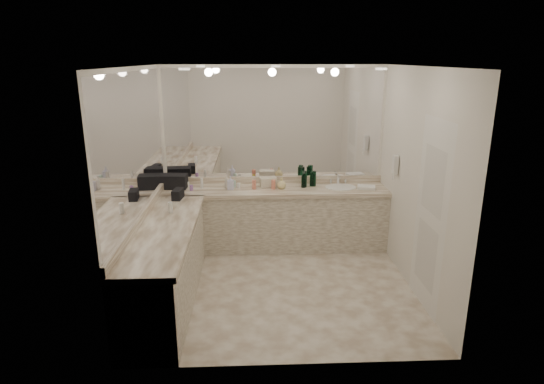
{
  "coord_description": "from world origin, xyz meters",
  "views": [
    {
      "loc": [
        -0.31,
        -5.02,
        2.69
      ],
      "look_at": [
        -0.07,
        0.4,
        1.08
      ],
      "focal_mm": 30.0,
      "sensor_mm": 36.0,
      "label": 1
    }
  ],
  "objects_px": {
    "hand_towel": "(366,187)",
    "black_toiletry_bag": "(175,182)",
    "soap_bottle_b": "(230,183)",
    "sink": "(341,188)",
    "wall_phone": "(395,164)",
    "soap_bottle_c": "(282,183)",
    "cream_cosmetic_case": "(268,182)",
    "soap_bottle_a": "(227,181)"
  },
  "relations": [
    {
      "from": "hand_towel",
      "to": "cream_cosmetic_case",
      "type": "bearing_deg",
      "value": 173.69
    },
    {
      "from": "black_toiletry_bag",
      "to": "cream_cosmetic_case",
      "type": "xyz_separation_m",
      "value": [
        1.33,
        0.01,
        -0.03
      ]
    },
    {
      "from": "wall_phone",
      "to": "black_toiletry_bag",
      "type": "height_order",
      "value": "wall_phone"
    },
    {
      "from": "hand_towel",
      "to": "soap_bottle_c",
      "type": "relative_size",
      "value": 1.53
    },
    {
      "from": "hand_towel",
      "to": "soap_bottle_b",
      "type": "height_order",
      "value": "soap_bottle_b"
    },
    {
      "from": "wall_phone",
      "to": "soap_bottle_c",
      "type": "xyz_separation_m",
      "value": [
        -1.46,
        0.47,
        -0.37
      ]
    },
    {
      "from": "hand_towel",
      "to": "soap_bottle_c",
      "type": "xyz_separation_m",
      "value": [
        -1.21,
        0.05,
        0.06
      ]
    },
    {
      "from": "cream_cosmetic_case",
      "to": "soap_bottle_a",
      "type": "distance_m",
      "value": 0.59
    },
    {
      "from": "sink",
      "to": "cream_cosmetic_case",
      "type": "xyz_separation_m",
      "value": [
        -1.04,
        0.08,
        0.07
      ]
    },
    {
      "from": "wall_phone",
      "to": "hand_towel",
      "type": "distance_m",
      "value": 0.65
    },
    {
      "from": "sink",
      "to": "soap_bottle_c",
      "type": "relative_size",
      "value": 2.7
    },
    {
      "from": "cream_cosmetic_case",
      "to": "soap_bottle_b",
      "type": "distance_m",
      "value": 0.55
    },
    {
      "from": "cream_cosmetic_case",
      "to": "soap_bottle_b",
      "type": "height_order",
      "value": "soap_bottle_b"
    },
    {
      "from": "soap_bottle_a",
      "to": "hand_towel",
      "type": "bearing_deg",
      "value": -3.91
    },
    {
      "from": "soap_bottle_c",
      "to": "wall_phone",
      "type": "bearing_deg",
      "value": -17.91
    },
    {
      "from": "hand_towel",
      "to": "soap_bottle_a",
      "type": "distance_m",
      "value": 1.99
    },
    {
      "from": "black_toiletry_bag",
      "to": "hand_towel",
      "type": "distance_m",
      "value": 2.73
    },
    {
      "from": "soap_bottle_b",
      "to": "black_toiletry_bag",
      "type": "bearing_deg",
      "value": 172.98
    },
    {
      "from": "soap_bottle_a",
      "to": "soap_bottle_b",
      "type": "distance_m",
      "value": 0.11
    },
    {
      "from": "sink",
      "to": "soap_bottle_c",
      "type": "height_order",
      "value": "soap_bottle_c"
    },
    {
      "from": "wall_phone",
      "to": "cream_cosmetic_case",
      "type": "height_order",
      "value": "wall_phone"
    },
    {
      "from": "sink",
      "to": "wall_phone",
      "type": "relative_size",
      "value": 1.83
    },
    {
      "from": "sink",
      "to": "cream_cosmetic_case",
      "type": "bearing_deg",
      "value": 175.82
    },
    {
      "from": "black_toiletry_bag",
      "to": "soap_bottle_a",
      "type": "xyz_separation_m",
      "value": [
        0.74,
        -0.01,
        -0.01
      ]
    },
    {
      "from": "sink",
      "to": "wall_phone",
      "type": "height_order",
      "value": "wall_phone"
    },
    {
      "from": "soap_bottle_b",
      "to": "soap_bottle_c",
      "type": "height_order",
      "value": "soap_bottle_b"
    },
    {
      "from": "sink",
      "to": "soap_bottle_a",
      "type": "distance_m",
      "value": 1.63
    },
    {
      "from": "hand_towel",
      "to": "black_toiletry_bag",
      "type": "bearing_deg",
      "value": 176.97
    },
    {
      "from": "soap_bottle_b",
      "to": "soap_bottle_a",
      "type": "bearing_deg",
      "value": 121.96
    },
    {
      "from": "sink",
      "to": "hand_towel",
      "type": "xyz_separation_m",
      "value": [
        0.35,
        -0.08,
        0.03
      ]
    },
    {
      "from": "soap_bottle_b",
      "to": "hand_towel",
      "type": "bearing_deg",
      "value": -1.38
    },
    {
      "from": "hand_towel",
      "to": "soap_bottle_b",
      "type": "bearing_deg",
      "value": 178.62
    },
    {
      "from": "sink",
      "to": "soap_bottle_b",
      "type": "relative_size",
      "value": 2.24
    },
    {
      "from": "cream_cosmetic_case",
      "to": "soap_bottle_c",
      "type": "relative_size",
      "value": 1.42
    },
    {
      "from": "cream_cosmetic_case",
      "to": "soap_bottle_a",
      "type": "xyz_separation_m",
      "value": [
        -0.59,
        -0.02,
        0.03
      ]
    },
    {
      "from": "sink",
      "to": "black_toiletry_bag",
      "type": "height_order",
      "value": "black_toiletry_bag"
    },
    {
      "from": "black_toiletry_bag",
      "to": "soap_bottle_c",
      "type": "height_order",
      "value": "black_toiletry_bag"
    },
    {
      "from": "sink",
      "to": "wall_phone",
      "type": "xyz_separation_m",
      "value": [
        0.61,
        -0.5,
        0.46
      ]
    },
    {
      "from": "soap_bottle_a",
      "to": "soap_bottle_b",
      "type": "relative_size",
      "value": 0.95
    },
    {
      "from": "wall_phone",
      "to": "black_toiletry_bag",
      "type": "relative_size",
      "value": 0.69
    },
    {
      "from": "black_toiletry_bag",
      "to": "soap_bottle_c",
      "type": "xyz_separation_m",
      "value": [
        1.52,
        -0.09,
        -0.02
      ]
    },
    {
      "from": "wall_phone",
      "to": "soap_bottle_a",
      "type": "bearing_deg",
      "value": 166.0
    }
  ]
}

